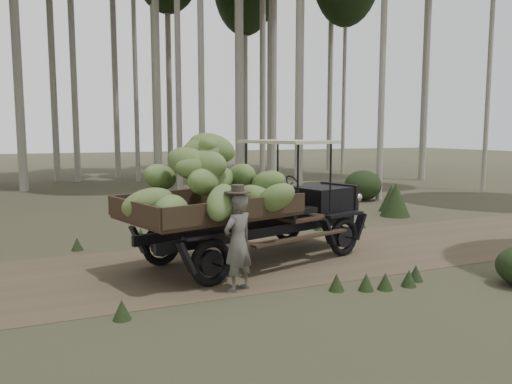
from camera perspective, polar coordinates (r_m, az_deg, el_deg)
ground at (r=9.96m, az=-9.66°, el=-8.81°), size 120.00×120.00×0.00m
dirt_track at (r=9.96m, az=-9.66°, el=-8.79°), size 70.00×4.00×0.01m
banana_truck at (r=9.82m, az=-2.72°, el=0.45°), size 5.71×3.49×2.75m
farmer at (r=8.41m, az=-2.09°, el=-5.63°), size 0.72×0.62×1.81m
undergrowth at (r=7.77m, az=-10.54°, el=-9.60°), size 22.40×21.37×1.24m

